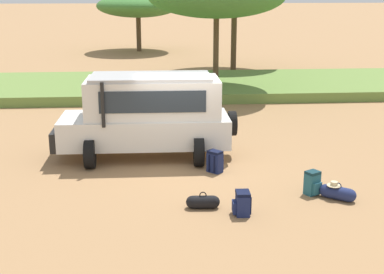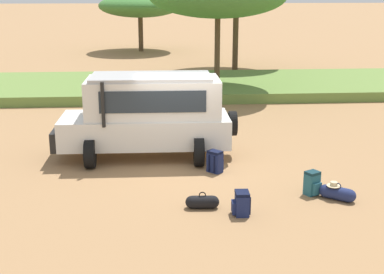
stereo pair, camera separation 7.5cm
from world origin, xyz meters
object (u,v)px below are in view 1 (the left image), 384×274
backpack_beside_front_wheel (242,203)px  backpack_cluster_center (312,183)px  duffel_bag_soft_canvas (203,202)px  acacia_tree_left_mid (138,6)px  duffel_bag_low_black_case (337,193)px  safari_vehicle (148,114)px  backpack_near_rear_wheel (215,162)px

backpack_beside_front_wheel → backpack_cluster_center: backpack_cluster_center is taller
duffel_bag_soft_canvas → acacia_tree_left_mid: acacia_tree_left_mid is taller
backpack_beside_front_wheel → duffel_bag_low_black_case: size_ratio=0.71×
duffel_bag_soft_canvas → acacia_tree_left_mid: 31.66m
backpack_beside_front_wheel → acacia_tree_left_mid: 32.13m
backpack_beside_front_wheel → duffel_bag_low_black_case: 2.51m
backpack_beside_front_wheel → duffel_bag_soft_canvas: (-0.83, 0.43, -0.11)m
duffel_bag_low_black_case → acacia_tree_left_mid: size_ratio=0.11×
acacia_tree_left_mid → duffel_bag_soft_canvas: bearing=-86.5°
duffel_bag_soft_canvas → backpack_cluster_center: bearing=12.9°
backpack_beside_front_wheel → acacia_tree_left_mid: (-2.76, 31.85, 3.22)m
backpack_beside_front_wheel → duffel_bag_low_black_case: (2.41, 0.70, -0.10)m
safari_vehicle → backpack_near_rear_wheel: (1.79, -1.57, -1.00)m
safari_vehicle → backpack_near_rear_wheel: safari_vehicle is taller
acacia_tree_left_mid → backpack_near_rear_wheel: bearing=-85.0°
backpack_near_rear_wheel → acacia_tree_left_mid: size_ratio=0.09×
backpack_beside_front_wheel → acacia_tree_left_mid: acacia_tree_left_mid is taller
backpack_near_rear_wheel → duffel_bag_low_black_case: 3.44m
backpack_beside_front_wheel → backpack_cluster_center: bearing=28.9°
duffel_bag_low_black_case → duffel_bag_soft_canvas: 3.25m
safari_vehicle → duffel_bag_soft_canvas: safari_vehicle is taller
duffel_bag_soft_canvas → duffel_bag_low_black_case: bearing=4.8°
backpack_beside_front_wheel → backpack_cluster_center: size_ratio=0.92×
backpack_cluster_center → duffel_bag_soft_canvas: (-2.74, -0.63, -0.14)m
backpack_near_rear_wheel → duffel_bag_low_black_case: backpack_near_rear_wheel is taller
backpack_beside_front_wheel → acacia_tree_left_mid: bearing=95.0°
duffel_bag_low_black_case → duffel_bag_soft_canvas: size_ratio=0.99×
backpack_cluster_center → acacia_tree_left_mid: size_ratio=0.09×
acacia_tree_left_mid → duffel_bag_low_black_case: bearing=-80.6°
safari_vehicle → backpack_cluster_center: size_ratio=9.07×
backpack_near_rear_wheel → duffel_bag_soft_canvas: (-0.58, -2.44, -0.15)m
safari_vehicle → acacia_tree_left_mid: size_ratio=0.77×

